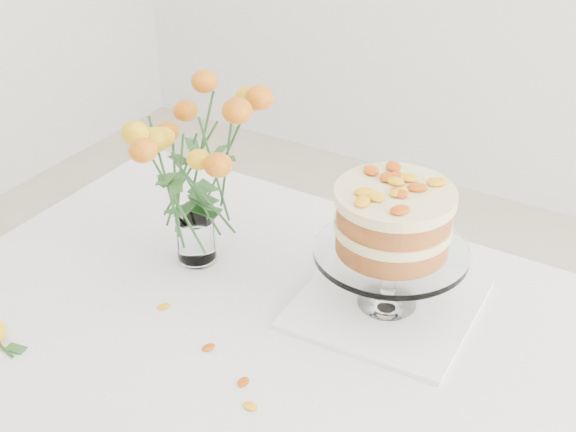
# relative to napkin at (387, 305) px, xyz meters

# --- Properties ---
(table) EXTENTS (1.43, 0.93, 0.76)m
(table) POSITION_rel_napkin_xyz_m (-0.09, -0.17, -0.09)
(table) COLOR tan
(table) RESTS_ON ground
(napkin) EXTENTS (0.33, 0.33, 0.01)m
(napkin) POSITION_rel_napkin_xyz_m (0.00, 0.00, 0.00)
(napkin) COLOR white
(napkin) RESTS_ON table
(cake_stand) EXTENTS (0.28, 0.28, 0.25)m
(cake_stand) POSITION_rel_napkin_xyz_m (0.00, 0.00, 0.17)
(cake_stand) COLOR white
(cake_stand) RESTS_ON napkin
(rose_vase) EXTENTS (0.33, 0.33, 0.39)m
(rose_vase) POSITION_rel_napkin_xyz_m (-0.39, -0.06, 0.23)
(rose_vase) COLOR white
(rose_vase) RESTS_ON table
(stray_petal_a) EXTENTS (0.03, 0.02, 0.00)m
(stray_petal_a) POSITION_rel_napkin_xyz_m (-0.21, -0.27, -0.00)
(stray_petal_a) COLOR #FFAC10
(stray_petal_a) RESTS_ON table
(stray_petal_b) EXTENTS (0.03, 0.02, 0.00)m
(stray_petal_b) POSITION_rel_napkin_xyz_m (-0.11, -0.31, -0.00)
(stray_petal_b) COLOR #FFAC10
(stray_petal_b) RESTS_ON table
(stray_petal_c) EXTENTS (0.03, 0.02, 0.00)m
(stray_petal_c) POSITION_rel_napkin_xyz_m (-0.07, -0.35, -0.00)
(stray_petal_c) COLOR #FFAC10
(stray_petal_c) RESTS_ON table
(stray_petal_d) EXTENTS (0.03, 0.02, 0.00)m
(stray_petal_d) POSITION_rel_napkin_xyz_m (-0.35, -0.22, -0.00)
(stray_petal_d) COLOR #FFAC10
(stray_petal_d) RESTS_ON table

